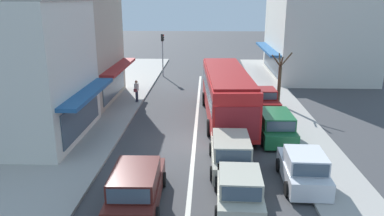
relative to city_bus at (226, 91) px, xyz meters
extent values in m
plane|color=#3F3F42|center=(-1.90, -4.22, -1.88)|extent=(140.00, 140.00, 0.00)
cube|color=silver|center=(-1.90, -0.22, -1.88)|extent=(0.20, 28.00, 0.01)
cube|color=#A39E96|center=(-8.70, 1.78, -1.81)|extent=(5.20, 44.00, 0.14)
cube|color=#A39E96|center=(4.30, 1.78, -1.82)|extent=(2.80, 44.00, 0.12)
cube|color=silver|center=(-12.10, -3.90, 1.86)|extent=(7.88, 7.37, 7.49)
cube|color=#23568E|center=(-7.71, -3.90, 0.82)|extent=(1.10, 6.78, 0.20)
cube|color=#425160|center=(-8.13, -3.90, -0.48)|extent=(0.06, 5.90, 1.80)
cube|color=#B2A38E|center=(-12.10, 3.92, 2.03)|extent=(7.70, 7.95, 7.81)
cube|color=maroon|center=(-7.80, 3.92, 0.82)|extent=(1.10, 7.32, 0.20)
cube|color=#425160|center=(-8.22, 3.92, -0.48)|extent=(0.06, 6.36, 1.80)
cube|color=silver|center=(9.60, 14.48, 2.40)|extent=(8.74, 11.07, 8.55)
cube|color=#23568E|center=(4.78, 14.48, 0.82)|extent=(1.10, 10.18, 0.20)
cube|color=#425160|center=(5.20, 14.48, -0.48)|extent=(0.06, 8.85, 1.80)
cube|color=red|center=(0.00, 0.01, -0.12)|extent=(3.09, 10.92, 2.70)
cube|color=#425160|center=(0.00, 0.01, 0.28)|extent=(3.11, 10.49, 0.90)
cube|color=maroon|center=(0.30, -5.41, -0.32)|extent=(2.25, 0.18, 1.76)
cube|color=maroon|center=(0.00, 0.01, 1.29)|extent=(2.92, 10.05, 0.12)
cylinder|color=black|center=(-1.43, 3.29, -1.40)|extent=(0.31, 0.97, 0.96)
cylinder|color=black|center=(1.06, 3.42, -1.40)|extent=(0.31, 0.97, 0.96)
cylinder|color=black|center=(-1.09, -3.02, -1.40)|extent=(0.31, 0.97, 0.96)
cylinder|color=black|center=(1.41, -2.89, -1.40)|extent=(0.31, 0.97, 0.96)
cube|color=#561E19|center=(-3.88, -10.51, -1.36)|extent=(1.85, 4.54, 0.76)
cube|color=#561E19|center=(-3.87, -10.86, -0.64)|extent=(1.69, 2.63, 0.68)
cube|color=#425160|center=(-3.90, -9.54, -0.64)|extent=(1.51, 0.09, 0.58)
cube|color=#425160|center=(-3.85, -12.18, -0.64)|extent=(1.48, 0.09, 0.54)
cylinder|color=black|center=(-4.79, -9.18, -1.57)|extent=(0.19, 0.62, 0.62)
cylinder|color=black|center=(-3.03, -9.14, -1.57)|extent=(0.19, 0.62, 0.62)
cylinder|color=black|center=(-4.73, -11.88, -1.57)|extent=(0.19, 0.62, 0.62)
cylinder|color=black|center=(-2.97, -11.84, -1.57)|extent=(0.19, 0.62, 0.62)
cube|color=#B7B29E|center=(0.01, -10.59, -1.36)|extent=(1.73, 3.74, 0.76)
cube|color=#B7B29E|center=(0.00, -10.89, -0.66)|extent=(1.57, 1.94, 0.64)
cube|color=#425160|center=(0.03, -9.92, -0.66)|extent=(1.40, 0.10, 0.54)
cube|color=#425160|center=(-0.02, -11.86, -0.66)|extent=(1.37, 0.10, 0.51)
cylinder|color=black|center=(-0.78, -9.46, -1.57)|extent=(0.20, 0.62, 0.62)
cylinder|color=black|center=(0.86, -9.50, -1.57)|extent=(0.20, 0.62, 0.62)
cylinder|color=black|center=(-0.84, -11.67, -1.57)|extent=(0.20, 0.62, 0.62)
cylinder|color=black|center=(0.80, -11.72, -1.57)|extent=(0.20, 0.62, 0.62)
cube|color=#B7B29E|center=(-0.11, -7.09, -1.36)|extent=(1.79, 4.51, 0.76)
cube|color=#B7B29E|center=(-0.11, -7.44, -0.64)|extent=(1.66, 2.61, 0.68)
cube|color=#425160|center=(-0.12, -6.12, -0.64)|extent=(1.51, 0.07, 0.58)
cube|color=#425160|center=(-0.10, -8.76, -0.64)|extent=(1.48, 0.07, 0.54)
cylinder|color=black|center=(-1.00, -5.75, -1.57)|extent=(0.18, 0.62, 0.62)
cylinder|color=black|center=(0.76, -5.73, -1.57)|extent=(0.18, 0.62, 0.62)
cylinder|color=black|center=(-0.98, -8.45, -1.57)|extent=(0.18, 0.62, 0.62)
cylinder|color=black|center=(0.78, -8.43, -1.57)|extent=(0.18, 0.62, 0.62)
cube|color=silver|center=(2.86, -8.65, -1.36)|extent=(1.74, 3.74, 0.76)
cube|color=silver|center=(2.85, -8.95, -0.66)|extent=(1.57, 1.94, 0.64)
cube|color=#425160|center=(2.88, -7.98, -0.66)|extent=(1.40, 0.10, 0.54)
cube|color=#425160|center=(2.83, -9.92, -0.66)|extent=(1.37, 0.10, 0.51)
cylinder|color=black|center=(2.07, -7.51, -1.57)|extent=(0.20, 0.62, 0.62)
cylinder|color=black|center=(3.71, -7.56, -1.57)|extent=(0.20, 0.62, 0.62)
cylinder|color=black|center=(2.01, -9.73, -1.57)|extent=(0.20, 0.62, 0.62)
cylinder|color=black|center=(3.65, -9.78, -1.57)|extent=(0.20, 0.62, 0.62)
cube|color=#1E6638|center=(2.58, -3.18, -1.36)|extent=(1.85, 4.53, 0.76)
cube|color=#1E6638|center=(2.59, -3.53, -0.64)|extent=(1.69, 2.63, 0.68)
cube|color=#425160|center=(2.56, -2.21, -0.64)|extent=(1.51, 0.09, 0.58)
cube|color=#425160|center=(2.61, -4.85, -0.64)|extent=(1.48, 0.09, 0.54)
cylinder|color=black|center=(1.67, -1.85, -1.57)|extent=(0.19, 0.62, 0.62)
cylinder|color=black|center=(3.43, -1.81, -1.57)|extent=(0.19, 0.62, 0.62)
cylinder|color=black|center=(1.72, -4.55, -1.57)|extent=(0.19, 0.62, 0.62)
cylinder|color=black|center=(3.48, -4.51, -1.57)|extent=(0.19, 0.62, 0.62)
cube|color=maroon|center=(2.80, 2.66, -1.37)|extent=(1.85, 4.25, 0.72)
cube|color=maroon|center=(2.81, 2.56, -0.71)|extent=(1.62, 1.85, 0.60)
cube|color=#425160|center=(2.78, 3.47, -0.71)|extent=(1.44, 0.11, 0.51)
cube|color=#425160|center=(2.84, 1.64, -0.71)|extent=(1.41, 0.10, 0.48)
cylinder|color=black|center=(1.91, 3.89, -1.57)|extent=(0.20, 0.63, 0.62)
cylinder|color=black|center=(3.62, 3.94, -1.57)|extent=(0.20, 0.63, 0.62)
cylinder|color=black|center=(1.99, 1.37, -1.57)|extent=(0.20, 0.63, 0.62)
cylinder|color=black|center=(3.70, 1.42, -1.57)|extent=(0.20, 0.63, 0.62)
cylinder|color=gray|center=(-5.69, 13.67, 0.22)|extent=(0.12, 0.12, 4.20)
cube|color=black|center=(-5.69, 13.67, 1.97)|extent=(0.24, 0.24, 0.68)
sphere|color=red|center=(-5.55, 13.67, 2.20)|extent=(0.13, 0.13, 0.13)
sphere|color=black|center=(-5.55, 13.67, 1.98)|extent=(0.13, 0.13, 0.13)
sphere|color=black|center=(-5.55, 13.67, 1.76)|extent=(0.13, 0.13, 0.13)
cylinder|color=brown|center=(3.97, 3.31, -0.42)|extent=(0.24, 0.24, 2.93)
cylinder|color=brown|center=(3.97, 3.68, 1.46)|extent=(0.10, 0.80, 0.89)
cylinder|color=brown|center=(4.35, 3.31, 1.54)|extent=(0.84, 0.10, 1.05)
cylinder|color=brown|center=(3.97, 2.98, 1.43)|extent=(0.10, 0.74, 0.83)
cylinder|color=brown|center=(3.66, 3.31, 1.46)|extent=(0.71, 0.10, 0.88)
cylinder|color=#232838|center=(-6.45, 3.62, -1.32)|extent=(0.14, 0.14, 0.84)
cylinder|color=#232838|center=(-6.49, 3.44, -1.32)|extent=(0.14, 0.14, 0.84)
cube|color=beige|center=(-6.47, 3.53, -0.62)|extent=(0.28, 0.39, 0.56)
sphere|color=#9E7051|center=(-6.47, 3.53, -0.22)|extent=(0.22, 0.22, 0.22)
cylinder|color=beige|center=(-6.43, 3.77, -0.62)|extent=(0.09, 0.09, 0.54)
cylinder|color=beige|center=(-6.51, 3.29, -0.62)|extent=(0.09, 0.09, 0.54)
cube|color=maroon|center=(-6.51, 3.22, -0.80)|extent=(0.25, 0.14, 0.22)
camera|label=1|loc=(-1.25, -23.28, 5.79)|focal=35.00mm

